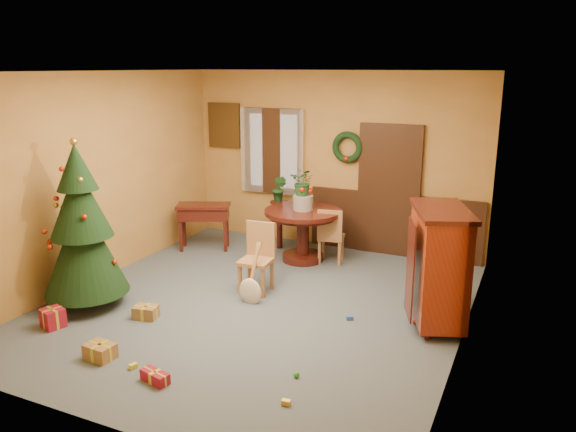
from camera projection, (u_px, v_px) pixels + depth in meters
The scene contains 21 objects.
room_envelope at pixel (345, 182), 9.18m from camera, with size 5.50×5.50×5.50m.
dining_table at pixel (303, 225), 8.69m from camera, with size 1.19×1.19×0.82m.
urn at pixel (303, 203), 8.60m from camera, with size 0.31×0.31×0.23m, color slate.
centerpiece_plant at pixel (303, 182), 8.51m from camera, with size 0.38×0.33×0.42m, color #1E4C23.
chair_near at pixel (258, 255), 7.54m from camera, with size 0.44×0.44×0.94m.
chair_far at pixel (331, 234), 8.58m from camera, with size 0.44×0.44×0.88m.
guitar at pixel (250, 275), 7.16m from camera, with size 0.32×0.15×0.75m, color beige, non-canonical shape.
plant_stand at pixel (280, 219), 9.31m from camera, with size 0.31×0.31×0.80m.
stand_plant at pixel (279, 189), 9.18m from camera, with size 0.24×0.19×0.43m, color #19471E.
christmas_tree at pixel (82, 229), 6.92m from camera, with size 1.04×1.04×2.14m.
writing_desk at pixel (204, 215), 9.25m from camera, with size 0.96×0.74×0.76m.
sideboard at pixel (439, 263), 6.49m from camera, with size 0.94×1.23×1.41m.
gift_a at pixel (100, 351), 5.85m from camera, with size 0.32×0.25×0.16m.
gift_b at pixel (53, 318), 6.55m from camera, with size 0.28×0.28×0.23m.
gift_c at pixel (146, 312), 6.79m from camera, with size 0.31×0.25×0.15m.
gift_d at pixel (155, 377), 5.42m from camera, with size 0.33×0.19×0.11m.
toy_a at pixel (350, 318), 6.75m from camera, with size 0.08×0.05×0.05m, color blue.
toy_b at pixel (296, 375), 5.50m from camera, with size 0.06×0.06×0.06m, color #268B2F.
toy_c at pixel (133, 366), 5.67m from camera, with size 0.08×0.05×0.05m, color gold.
toy_d at pixel (415, 322), 6.64m from camera, with size 0.06×0.06×0.06m, color #B4270C.
toy_e at pixel (286, 402), 5.06m from camera, with size 0.08×0.05×0.05m, color gold.
Camera 1 is at (3.11, -5.87, 2.96)m, focal length 35.00 mm.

